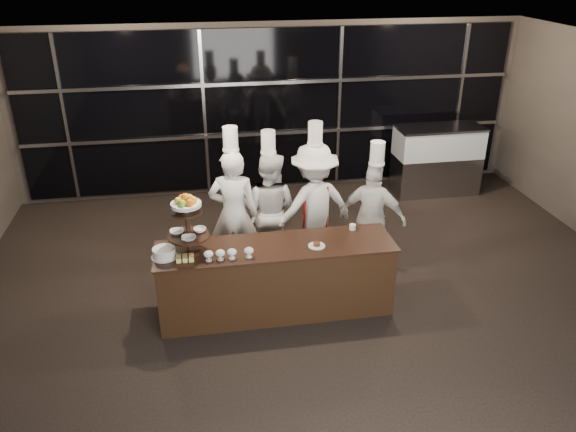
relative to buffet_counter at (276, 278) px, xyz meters
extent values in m
plane|color=black|center=(0.55, -1.06, -0.47)|extent=(10.00, 10.00, 0.00)
plane|color=black|center=(0.55, -1.06, 2.53)|extent=(10.00, 10.00, 0.00)
plane|color=#473F38|center=(0.55, 3.94, 1.03)|extent=(9.00, 0.00, 9.00)
cube|color=black|center=(0.55, 3.88, 1.03)|extent=(8.60, 0.04, 2.80)
cube|color=#A5A5AA|center=(0.55, 3.83, 0.63)|extent=(8.60, 0.06, 0.06)
cube|color=#A5A5AA|center=(0.55, 3.83, 1.53)|extent=(8.60, 0.06, 0.06)
cube|color=#A5A5AA|center=(-2.95, 3.85, 1.03)|extent=(0.05, 0.05, 2.80)
cube|color=#A5A5AA|center=(-0.65, 3.85, 1.03)|extent=(0.05, 0.05, 2.80)
cube|color=#A5A5AA|center=(1.75, 3.85, 1.03)|extent=(0.05, 0.05, 2.80)
cube|color=#A5A5AA|center=(4.05, 3.85, 1.03)|extent=(0.05, 0.05, 2.80)
cube|color=black|center=(0.00, 0.00, -0.02)|extent=(2.80, 0.70, 0.90)
cube|color=black|center=(0.00, 0.00, 0.44)|extent=(2.84, 0.74, 0.03)
cylinder|color=black|center=(-1.00, 0.00, 0.47)|extent=(0.24, 0.24, 0.03)
cylinder|color=black|center=(-1.00, 0.00, 0.80)|extent=(0.06, 0.06, 0.70)
cylinder|color=black|center=(-1.00, 0.00, 0.67)|extent=(0.48, 0.48, 0.02)
cylinder|color=black|center=(-1.00, 0.00, 0.97)|extent=(0.34, 0.34, 0.02)
cylinder|color=white|center=(-1.00, 0.00, 1.02)|extent=(0.10, 0.10, 0.06)
cylinder|color=white|center=(-1.00, 0.00, 1.07)|extent=(0.34, 0.34, 0.04)
sphere|color=orange|center=(-0.92, 0.00, 1.11)|extent=(0.09, 0.09, 0.09)
sphere|color=#69A72A|center=(-0.96, 0.07, 1.11)|extent=(0.09, 0.09, 0.09)
sphere|color=#F94D15|center=(-1.04, 0.07, 1.11)|extent=(0.09, 0.09, 0.09)
sphere|color=gold|center=(-1.08, 0.00, 1.11)|extent=(0.09, 0.09, 0.09)
sphere|color=#76B52E|center=(-1.04, -0.07, 1.11)|extent=(0.09, 0.09, 0.09)
sphere|color=orange|center=(-0.96, -0.07, 1.11)|extent=(0.09, 0.09, 0.09)
sphere|color=orange|center=(-1.00, 0.00, 1.15)|extent=(0.09, 0.09, 0.09)
imported|color=white|center=(-1.13, 0.06, 0.71)|extent=(0.16, 0.16, 0.04)
imported|color=white|center=(-0.87, 0.06, 0.71)|extent=(0.15, 0.15, 0.05)
imported|color=white|center=(-1.00, -0.12, 0.71)|extent=(0.16, 0.16, 0.04)
cylinder|color=silver|center=(-0.80, -0.22, 0.46)|extent=(0.07, 0.07, 0.01)
cylinder|color=silver|center=(-0.80, -0.22, 0.49)|extent=(0.02, 0.02, 0.05)
ellipsoid|color=silver|center=(-0.80, -0.22, 0.54)|extent=(0.11, 0.11, 0.08)
ellipsoid|color=#1FAF5D|center=(-0.80, -0.22, 0.54)|extent=(0.08, 0.08, 0.05)
cylinder|color=silver|center=(-0.66, -0.22, 0.46)|extent=(0.07, 0.07, 0.01)
cylinder|color=silver|center=(-0.66, -0.22, 0.49)|extent=(0.02, 0.02, 0.05)
ellipsoid|color=silver|center=(-0.66, -0.22, 0.54)|extent=(0.11, 0.11, 0.08)
ellipsoid|color=red|center=(-0.66, -0.22, 0.54)|extent=(0.08, 0.08, 0.05)
cylinder|color=silver|center=(-0.53, -0.22, 0.46)|extent=(0.07, 0.07, 0.01)
cylinder|color=silver|center=(-0.53, -0.22, 0.49)|extent=(0.02, 0.02, 0.05)
ellipsoid|color=silver|center=(-0.53, -0.22, 0.54)|extent=(0.11, 0.11, 0.08)
ellipsoid|color=beige|center=(-0.53, -0.22, 0.54)|extent=(0.08, 0.08, 0.05)
cylinder|color=silver|center=(-0.34, -0.22, 0.46)|extent=(0.07, 0.07, 0.01)
cylinder|color=silver|center=(-0.34, -0.22, 0.49)|extent=(0.02, 0.02, 0.05)
ellipsoid|color=silver|center=(-0.34, -0.22, 0.54)|extent=(0.11, 0.11, 0.08)
ellipsoid|color=#4C3318|center=(-0.34, -0.22, 0.54)|extent=(0.08, 0.08, 0.05)
cylinder|color=white|center=(-1.29, -0.05, 0.46)|extent=(0.30, 0.30, 0.01)
cylinder|color=white|center=(-1.29, -0.05, 0.51)|extent=(0.26, 0.26, 0.10)
cube|color=#EFD674|center=(-1.13, -0.20, 0.48)|extent=(0.06, 0.05, 0.05)
cube|color=#EFD674|center=(-1.06, -0.20, 0.48)|extent=(0.06, 0.05, 0.05)
cube|color=#EFD674|center=(-0.99, -0.20, 0.48)|extent=(0.06, 0.05, 0.05)
cube|color=#EFD674|center=(-1.13, -0.13, 0.48)|extent=(0.06, 0.05, 0.05)
cube|color=#EFD674|center=(-1.06, -0.13, 0.48)|extent=(0.06, 0.05, 0.05)
cube|color=#EFD674|center=(-0.99, -0.13, 0.48)|extent=(0.06, 0.05, 0.05)
cylinder|color=white|center=(0.47, -0.10, 0.46)|extent=(0.20, 0.20, 0.01)
cylinder|color=#4C2814|center=(0.47, -0.10, 0.49)|extent=(0.08, 0.08, 0.04)
cylinder|color=white|center=(1.01, 0.25, 0.49)|extent=(0.08, 0.08, 0.07)
cube|color=#A5A5AA|center=(3.45, 3.24, -0.12)|extent=(1.52, 0.65, 0.70)
cube|color=silver|center=(3.45, 3.24, 0.48)|extent=(1.52, 0.65, 0.50)
cube|color=#FFC67F|center=(3.45, 3.24, 0.48)|extent=(1.41, 0.54, 0.40)
cube|color=#A5A5AA|center=(3.45, 3.24, 0.75)|extent=(1.54, 0.67, 0.04)
imported|color=white|center=(-0.41, 0.99, 0.43)|extent=(0.73, 0.56, 1.80)
cylinder|color=white|center=(-0.41, 0.99, 1.48)|extent=(0.19, 0.19, 0.30)
cylinder|color=white|center=(-0.41, 0.99, 1.34)|extent=(0.21, 0.21, 0.03)
imported|color=white|center=(0.10, 1.22, 0.36)|extent=(1.00, 0.93, 1.65)
cylinder|color=white|center=(0.10, 1.22, 1.34)|extent=(0.19, 0.19, 0.30)
cylinder|color=white|center=(0.10, 1.22, 1.19)|extent=(0.21, 0.21, 0.03)
imported|color=white|center=(0.69, 1.08, 0.43)|extent=(1.28, 0.92, 1.78)
cylinder|color=white|center=(0.69, 1.08, 1.47)|extent=(0.19, 0.19, 0.30)
cylinder|color=white|center=(0.69, 1.08, 1.32)|extent=(0.21, 0.21, 0.03)
cube|color=#A10F0C|center=(0.69, 0.96, 0.43)|extent=(0.34, 0.03, 0.67)
imported|color=white|center=(1.45, 0.80, 0.32)|extent=(0.98, 0.80, 1.56)
cylinder|color=white|center=(1.45, 0.80, 1.25)|extent=(0.19, 0.19, 0.30)
cylinder|color=white|center=(1.45, 0.80, 1.10)|extent=(0.21, 0.21, 0.03)
camera|label=1|loc=(-0.85, -5.76, 3.64)|focal=35.00mm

